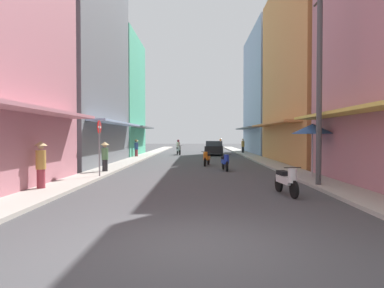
{
  "coord_description": "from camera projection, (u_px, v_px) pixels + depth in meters",
  "views": [
    {
      "loc": [
        0.03,
        -5.82,
        1.94
      ],
      "look_at": [
        -0.35,
        15.25,
        1.43
      ],
      "focal_mm": 30.91,
      "sensor_mm": 36.0,
      "label": 1
    }
  ],
  "objects": [
    {
      "name": "motorbike_white",
      "position": [
        287.0,
        180.0,
        10.8
      ],
      "size": [
        0.56,
        1.8,
        0.96
      ],
      "color": "black",
      "rests_on": "ground"
    },
    {
      "name": "vendor_umbrella",
      "position": [
        313.0,
        129.0,
        14.74
      ],
      "size": [
        1.85,
        1.85,
        2.49
      ],
      "color": "#99999E",
      "rests_on": "ground"
    },
    {
      "name": "ground_plane",
      "position": [
        198.0,
        160.0,
        27.28
      ],
      "size": [
        111.88,
        111.88,
        0.0
      ],
      "primitive_type": "plane",
      "color": "#424244"
    },
    {
      "name": "motorbike_blue",
      "position": [
        225.0,
        162.0,
        18.57
      ],
      "size": [
        0.55,
        1.81,
        0.96
      ],
      "color": "black",
      "rests_on": "ground"
    },
    {
      "name": "sidewalk_left",
      "position": [
        137.0,
        159.0,
        27.37
      ],
      "size": [
        1.51,
        58.85,
        0.12
      ],
      "primitive_type": "cube",
      "color": "#ADA89E",
      "rests_on": "ground"
    },
    {
      "name": "sidewalk_right",
      "position": [
        259.0,
        159.0,
        27.19
      ],
      "size": [
        1.51,
        58.85,
        0.12
      ],
      "primitive_type": "cube",
      "color": "#ADA89E",
      "rests_on": "ground"
    },
    {
      "name": "motorbike_green",
      "position": [
        220.0,
        146.0,
        41.38
      ],
      "size": [
        0.75,
        1.74,
        1.58
      ],
      "color": "black",
      "rests_on": "ground"
    },
    {
      "name": "pedestrian_foreground",
      "position": [
        41.0,
        163.0,
        11.52
      ],
      "size": [
        0.44,
        0.44,
        1.76
      ],
      "color": "#99333F",
      "rests_on": "ground"
    },
    {
      "name": "building_right_mid",
      "position": [
        322.0,
        70.0,
        23.39
      ],
      "size": [
        7.05,
        12.07,
        13.2
      ],
      "color": "#D88C4C",
      "rests_on": "ground"
    },
    {
      "name": "building_right_far",
      "position": [
        278.0,
        93.0,
        36.04
      ],
      "size": [
        7.05,
        11.71,
        13.29
      ],
      "color": "#8CA5CC",
      "rests_on": "ground"
    },
    {
      "name": "street_sign_no_entry",
      "position": [
        99.0,
        141.0,
        15.01
      ],
      "size": [
        0.07,
        0.6,
        2.65
      ],
      "color": "gray",
      "rests_on": "ground"
    },
    {
      "name": "parked_car",
      "position": [
        214.0,
        148.0,
        33.43
      ],
      "size": [
        2.1,
        4.24,
        1.45
      ],
      "color": "black",
      "rests_on": "ground"
    },
    {
      "name": "pedestrian_far",
      "position": [
        105.0,
        156.0,
        17.11
      ],
      "size": [
        0.44,
        0.44,
        1.64
      ],
      "color": "#262628",
      "rests_on": "ground"
    },
    {
      "name": "motorbike_orange",
      "position": [
        207.0,
        158.0,
        21.6
      ],
      "size": [
        0.62,
        1.79,
        0.96
      ],
      "color": "black",
      "rests_on": "ground"
    },
    {
      "name": "utility_pole",
      "position": [
        319.0,
        84.0,
        12.29
      ],
      "size": [
        0.2,
        1.2,
        7.6
      ],
      "color": "#4C4C4F",
      "rests_on": "ground"
    },
    {
      "name": "building_left_mid",
      "position": [
        66.0,
        33.0,
        22.11
      ],
      "size": [
        7.05,
        11.33,
        17.66
      ],
      "color": "slate",
      "rests_on": "ground"
    },
    {
      "name": "building_left_far",
      "position": [
        108.0,
        97.0,
        32.45
      ],
      "size": [
        7.05,
        8.46,
        11.59
      ],
      "color": "#4CB28C",
      "rests_on": "ground"
    },
    {
      "name": "pedestrian_crossing",
      "position": [
        243.0,
        146.0,
        36.13
      ],
      "size": [
        0.34,
        0.34,
        1.66
      ],
      "color": "#262628",
      "rests_on": "ground"
    },
    {
      "name": "pedestrian_midway",
      "position": [
        136.0,
        147.0,
        29.64
      ],
      "size": [
        0.44,
        0.44,
        1.67
      ],
      "color": "#99333F",
      "rests_on": "ground"
    },
    {
      "name": "motorbike_silver",
      "position": [
        179.0,
        148.0,
        34.18
      ],
      "size": [
        0.66,
        1.77,
        1.58
      ],
      "color": "black",
      "rests_on": "ground"
    }
  ]
}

